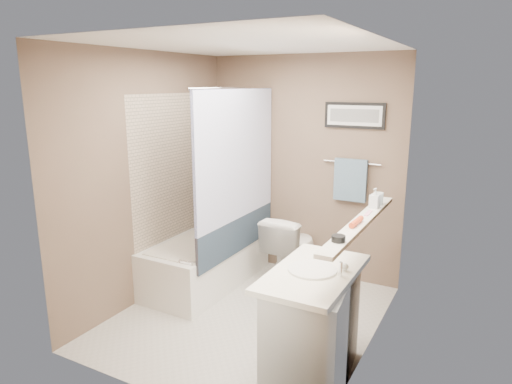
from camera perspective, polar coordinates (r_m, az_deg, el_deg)
The scene contains 32 objects.
ground at distance 4.36m, azimuth -0.96°, elevation -15.27°, with size 2.50×2.50×0.00m, color beige.
ceiling at distance 3.84m, azimuth -1.11°, elevation 17.68°, with size 2.20×2.50×0.04m, color white.
wall_back at distance 5.02m, azimuth 5.85°, elevation 3.08°, with size 2.20×0.04×2.40m, color brown.
wall_front at distance 2.96m, azimuth -12.77°, elevation -4.53°, with size 2.20×0.04×2.40m, color brown.
wall_left at distance 4.55m, azimuth -13.01°, elevation 1.72°, with size 0.04×2.50×2.40m, color brown.
wall_right at distance 3.55m, azimuth 14.39°, elevation -1.62°, with size 0.04×2.50×2.40m, color brown.
tile_surround at distance 4.97m, azimuth -9.22°, elevation 0.52°, with size 0.02×1.55×2.00m, color #BFAA91.
curtain_rod at distance 4.46m, azimuth -2.47°, elevation 12.83°, with size 0.02×0.02×1.55m, color silver.
curtain_upper at distance 4.52m, azimuth -2.38°, elevation 4.55°, with size 0.03×1.45×1.28m, color white.
curtain_lower at distance 4.71m, azimuth -2.29°, elevation -5.35°, with size 0.03×1.45×0.36m, color #2A3B4E.
mirror at distance 3.32m, azimuth 14.34°, elevation 4.78°, with size 0.02×1.60×1.00m, color silver.
shelf at distance 3.44m, azimuth 12.95°, elevation -3.72°, with size 0.12×1.60×0.03m, color silver.
towel_bar at distance 4.81m, azimuth 11.88°, elevation 3.62°, with size 0.02×0.02×0.60m, color silver.
towel at distance 4.82m, azimuth 11.71°, elevation 1.47°, with size 0.34×0.05×0.44m, color #80A4BA.
art_frame at distance 4.77m, azimuth 12.22°, elevation 9.34°, with size 0.62×0.03×0.26m, color black.
art_mat at distance 4.76m, azimuth 12.17°, elevation 9.33°, with size 0.56×0.00×0.20m, color white.
art_image at distance 4.75m, azimuth 12.16°, elevation 9.33°, with size 0.50×0.00×0.13m, color #595959.
door at distance 2.71m, azimuth -3.72°, elevation -10.43°, with size 0.80×0.02×2.00m, color silver.
door_handle at distance 2.92m, azimuth -8.75°, elevation -8.73°, with size 0.02×0.02×0.10m, color silver.
bathtub at distance 4.95m, azimuth -6.17°, elevation -8.53°, with size 0.70×1.50×0.50m, color white.
tub_rim at distance 4.87m, azimuth -6.24°, elevation -5.80°, with size 0.56×1.36×0.02m, color white.
toilet at distance 4.94m, azimuth 4.40°, elevation -7.00°, with size 0.42×0.74×0.75m, color white.
vanity at distance 3.40m, azimuth 7.16°, elevation -16.61°, with size 0.50×0.90×0.80m, color silver.
countertop at distance 3.21m, azimuth 7.21°, elevation -10.07°, with size 0.54×0.96×0.04m, color white.
sink_basin at distance 3.21m, azimuth 7.05°, elevation -9.58°, with size 0.34×0.34×0.01m, color white.
faucet_spout at distance 3.13m, azimuth 10.53°, elevation -9.46°, with size 0.02×0.02×0.10m, color silver.
faucet_knob at distance 3.23m, azimuth 11.07°, elevation -9.16°, with size 0.05×0.05×0.05m, color silver.
candle_bowl_near at distance 2.96m, azimuth 10.26°, elevation -5.74°, with size 0.09×0.09×0.04m, color black.
hair_brush_front at distance 3.32m, azimuth 12.43°, elevation -3.66°, with size 0.04×0.04×0.22m, color #D1421D.
pink_comb at distance 3.63m, azimuth 13.84°, elevation -2.57°, with size 0.03×0.16×0.01m, color pink.
glass_jar at distance 3.92m, azimuth 15.05°, elevation -0.79°, with size 0.08×0.08×0.10m, color silver.
soap_bottle at distance 3.79m, azimuth 14.64°, elevation -0.74°, with size 0.07×0.07×0.16m, color #999999.
Camera 1 is at (1.87, -3.34, 2.09)m, focal length 32.00 mm.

